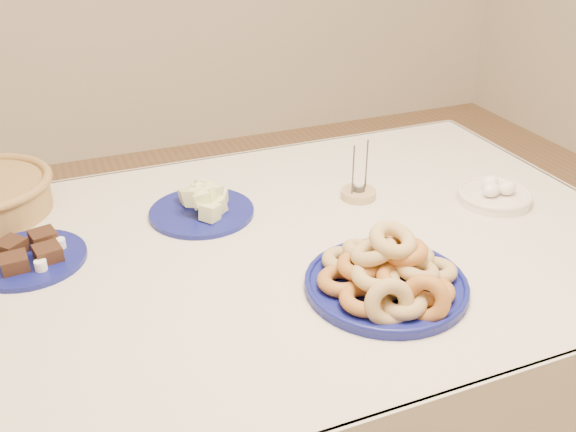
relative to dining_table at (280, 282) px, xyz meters
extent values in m
cylinder|color=brown|center=(0.70, 0.40, -0.28)|extent=(0.06, 0.06, 0.72)
cube|color=beige|center=(0.00, 0.00, 0.10)|extent=(1.70, 1.10, 0.02)
cube|color=beige|center=(0.00, 0.55, -0.03)|extent=(1.70, 0.01, 0.28)
cube|color=beige|center=(0.85, 0.00, -0.03)|extent=(0.01, 1.10, 0.28)
cylinder|color=navy|center=(0.14, -0.25, 0.11)|extent=(0.43, 0.43, 0.02)
torus|color=navy|center=(0.14, -0.25, 0.12)|extent=(0.43, 0.43, 0.01)
torus|color=#A68045|center=(0.24, -0.27, 0.14)|extent=(0.13, 0.13, 0.04)
torus|color=brown|center=(0.22, -0.19, 0.14)|extent=(0.12, 0.12, 0.04)
torus|color=brown|center=(0.16, -0.16, 0.14)|extent=(0.14, 0.14, 0.04)
torus|color=#A68045|center=(0.08, -0.17, 0.14)|extent=(0.11, 0.10, 0.04)
torus|color=brown|center=(0.04, -0.23, 0.14)|extent=(0.12, 0.12, 0.03)
torus|color=brown|center=(0.06, -0.30, 0.14)|extent=(0.14, 0.14, 0.04)
torus|color=#A68045|center=(0.12, -0.34, 0.14)|extent=(0.11, 0.11, 0.04)
torus|color=brown|center=(0.19, -0.33, 0.14)|extent=(0.14, 0.14, 0.03)
torus|color=#A68045|center=(0.20, -0.24, 0.17)|extent=(0.13, 0.13, 0.04)
torus|color=brown|center=(0.17, -0.19, 0.17)|extent=(0.10, 0.10, 0.04)
torus|color=#A68045|center=(0.12, -0.19, 0.17)|extent=(0.13, 0.12, 0.06)
torus|color=brown|center=(0.08, -0.23, 0.17)|extent=(0.13, 0.13, 0.03)
torus|color=#A68045|center=(0.09, -0.28, 0.17)|extent=(0.14, 0.14, 0.04)
torus|color=brown|center=(0.13, -0.31, 0.17)|extent=(0.14, 0.14, 0.05)
torus|color=#A68045|center=(0.18, -0.29, 0.17)|extent=(0.11, 0.11, 0.06)
torus|color=brown|center=(0.17, -0.26, 0.20)|extent=(0.14, 0.14, 0.04)
torus|color=#A68045|center=(0.11, -0.24, 0.20)|extent=(0.14, 0.14, 0.06)
torus|color=#A68045|center=(0.14, -0.25, 0.23)|extent=(0.13, 0.13, 0.06)
torus|color=#A68045|center=(0.08, -0.35, 0.15)|extent=(0.11, 0.08, 0.10)
torus|color=brown|center=(0.15, -0.36, 0.15)|extent=(0.11, 0.11, 0.10)
cylinder|color=navy|center=(-0.13, 0.21, 0.11)|extent=(0.33, 0.33, 0.01)
cube|color=#CCDD8B|center=(-0.12, 0.19, 0.17)|extent=(0.06, 0.06, 0.05)
cube|color=#CCDD8B|center=(-0.14, 0.18, 0.17)|extent=(0.04, 0.05, 0.05)
cube|color=#CCDD8B|center=(-0.15, 0.26, 0.14)|extent=(0.05, 0.05, 0.05)
cube|color=#CCDD8B|center=(-0.10, 0.20, 0.17)|extent=(0.06, 0.06, 0.05)
cube|color=#CCDD8B|center=(-0.10, 0.18, 0.14)|extent=(0.06, 0.06, 0.05)
cube|color=#CCDD8B|center=(-0.15, 0.19, 0.17)|extent=(0.06, 0.06, 0.05)
cube|color=#CCDD8B|center=(-0.12, 0.15, 0.14)|extent=(0.06, 0.06, 0.05)
cube|color=#CCDD8B|center=(-0.08, 0.21, 0.14)|extent=(0.06, 0.06, 0.05)
cube|color=#CCDD8B|center=(-0.11, 0.23, 0.17)|extent=(0.06, 0.06, 0.06)
cube|color=#CCDD8B|center=(-0.11, 0.20, 0.17)|extent=(0.05, 0.05, 0.05)
cube|color=#CCDD8B|center=(-0.11, 0.28, 0.14)|extent=(0.05, 0.04, 0.05)
cube|color=#CCDD8B|center=(-0.12, 0.21, 0.17)|extent=(0.06, 0.06, 0.05)
cylinder|color=navy|center=(-0.54, 0.14, 0.11)|extent=(0.32, 0.32, 0.01)
cube|color=black|center=(-0.57, 0.10, 0.13)|extent=(0.06, 0.06, 0.03)
cube|color=black|center=(-0.50, 0.11, 0.13)|extent=(0.06, 0.06, 0.03)
cube|color=black|center=(-0.57, 0.17, 0.13)|extent=(0.08, 0.08, 0.03)
cube|color=black|center=(-0.50, 0.19, 0.13)|extent=(0.07, 0.07, 0.03)
cylinder|color=white|center=(-0.52, 0.08, 0.13)|extent=(0.03, 0.03, 0.02)
cylinder|color=white|center=(-0.47, 0.16, 0.13)|extent=(0.03, 0.03, 0.02)
cylinder|color=tan|center=(0.28, 0.14, 0.12)|extent=(0.12, 0.12, 0.02)
cylinder|color=#45454B|center=(0.28, 0.14, 0.13)|extent=(0.04, 0.04, 0.01)
cylinder|color=silver|center=(0.28, 0.14, 0.15)|extent=(0.04, 0.04, 0.01)
cylinder|color=#45454B|center=(0.26, 0.13, 0.19)|extent=(0.01, 0.01, 0.13)
cylinder|color=#45454B|center=(0.30, 0.15, 0.19)|extent=(0.01, 0.01, 0.13)
cylinder|color=silver|center=(0.60, -0.01, 0.12)|extent=(0.20, 0.20, 0.02)
torus|color=silver|center=(0.60, -0.01, 0.13)|extent=(0.21, 0.21, 0.01)
ellipsoid|color=white|center=(0.57, -0.02, 0.15)|extent=(0.05, 0.04, 0.04)
ellipsoid|color=white|center=(0.62, -0.03, 0.15)|extent=(0.05, 0.04, 0.04)
ellipsoid|color=white|center=(0.60, 0.02, 0.15)|extent=(0.05, 0.04, 0.04)
camera|label=1|loc=(-0.46, -1.19, 0.87)|focal=40.00mm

